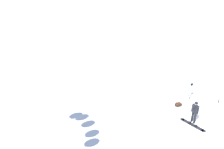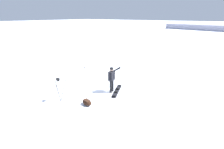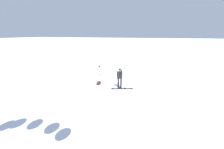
% 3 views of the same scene
% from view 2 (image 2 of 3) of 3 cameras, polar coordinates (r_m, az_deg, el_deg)
% --- Properties ---
extents(ground_plane, '(300.00, 300.00, 0.00)m').
position_cam_2_polar(ground_plane, '(9.43, -4.99, -6.21)').
color(ground_plane, white).
extents(snowboarder, '(0.53, 0.62, 1.64)m').
position_cam_2_polar(snowboarder, '(8.86, -0.12, -1.03)').
color(snowboarder, black).
rests_on(snowboarder, ground_plane).
extents(snowboard, '(1.75, 0.83, 0.10)m').
position_cam_2_polar(snowboard, '(9.36, 1.85, -6.22)').
color(snowboard, black).
rests_on(snowboard, ground_plane).
extents(gear_bag_large, '(0.41, 0.63, 0.29)m').
position_cam_2_polar(gear_bag_large, '(8.06, -9.57, -10.40)').
color(gear_bag_large, black).
rests_on(gear_bag_large, ground_plane).
extents(camera_tripod, '(0.70, 0.66, 1.36)m').
position_cam_2_polar(camera_tripod, '(8.39, -19.68, -3.79)').
color(camera_tripod, '#262628').
rests_on(camera_tripod, ground_plane).
extents(ski_poles, '(0.34, 0.32, 1.27)m').
position_cam_2_polar(ski_poles, '(10.08, -9.55, 0.64)').
color(ski_poles, gray).
rests_on(ski_poles, ground_plane).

